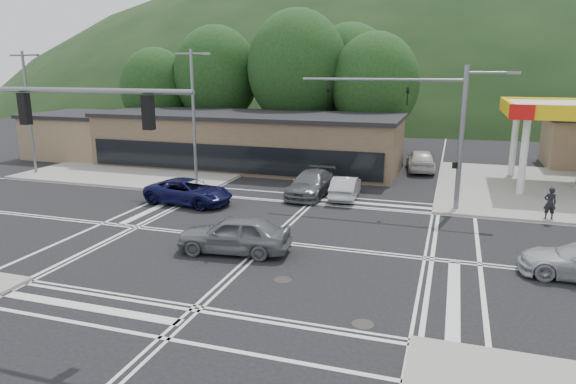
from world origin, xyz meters
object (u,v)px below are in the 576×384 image
(pedestrian, at_px, (550,203))
(car_queue_a, at_px, (346,187))
(car_grey_center, at_px, (234,234))
(car_northbound, at_px, (311,184))
(car_queue_b, at_px, (421,160))
(car_blue_west, at_px, (189,192))

(pedestrian, bearing_deg, car_queue_a, -12.99)
(car_grey_center, distance_m, car_northbound, 10.79)
(car_grey_center, relative_size, car_northbound, 0.93)
(car_grey_center, relative_size, car_queue_b, 0.98)
(car_grey_center, bearing_deg, car_queue_b, 155.82)
(car_northbound, bearing_deg, pedestrian, -4.62)
(car_northbound, bearing_deg, car_blue_west, -145.30)
(car_grey_center, xyz_separation_m, car_queue_b, (6.46, 21.07, 0.02))
(car_blue_west, bearing_deg, car_northbound, -50.92)
(car_grey_center, relative_size, pedestrian, 2.89)
(car_queue_a, relative_size, pedestrian, 2.50)
(car_blue_west, relative_size, car_queue_a, 1.24)
(car_queue_a, bearing_deg, car_northbound, -3.84)
(car_grey_center, distance_m, pedestrian, 16.61)
(car_grey_center, distance_m, car_queue_a, 11.10)
(car_grey_center, bearing_deg, car_queue_a, 158.96)
(car_queue_a, distance_m, car_northbound, 2.21)
(car_blue_west, height_order, car_queue_a, car_blue_west)
(car_queue_b, height_order, car_northbound, car_queue_b)
(car_grey_center, height_order, car_queue_b, car_queue_b)
(car_blue_west, distance_m, car_northbound, 7.54)
(car_queue_a, distance_m, pedestrian, 11.22)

